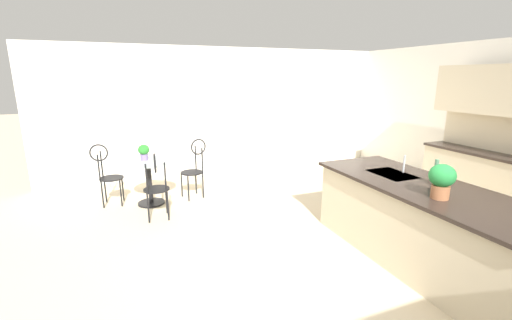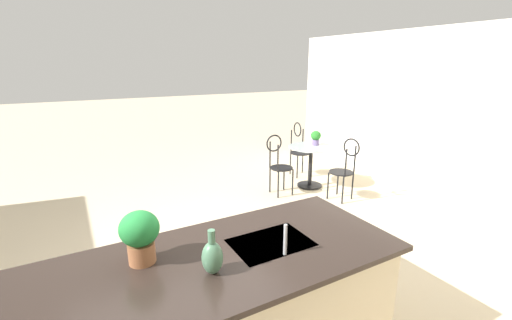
{
  "view_description": "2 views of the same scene",
  "coord_description": "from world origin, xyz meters",
  "px_view_note": "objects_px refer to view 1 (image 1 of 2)",
  "views": [
    {
      "loc": [
        2.86,
        -2.22,
        2.1
      ],
      "look_at": [
        -0.86,
        -0.73,
        1.1
      ],
      "focal_mm": 23.6,
      "sensor_mm": 36.0,
      "label": 1
    },
    {
      "loc": [
        0.9,
        2.68,
        2.16
      ],
      "look_at": [
        -1.07,
        -0.84,
        0.99
      ],
      "focal_mm": 23.77,
      "sensor_mm": 36.0,
      "label": 2
    }
  ],
  "objects_px": {
    "chair_by_island": "(156,183)",
    "potted_plant_on_table": "(144,151)",
    "bistro_table": "(150,178)",
    "chair_toward_desk": "(107,172)",
    "vase_on_counter": "(435,175)",
    "potted_plant_counter_near": "(442,179)",
    "chair_near_window": "(194,166)"
  },
  "relations": [
    {
      "from": "chair_near_window",
      "to": "potted_plant_on_table",
      "type": "relative_size",
      "value": 4.02
    },
    {
      "from": "chair_toward_desk",
      "to": "chair_by_island",
      "type": "bearing_deg",
      "value": 36.63
    },
    {
      "from": "potted_plant_on_table",
      "to": "vase_on_counter",
      "type": "bearing_deg",
      "value": 42.75
    },
    {
      "from": "chair_toward_desk",
      "to": "vase_on_counter",
      "type": "bearing_deg",
      "value": 47.27
    },
    {
      "from": "chair_near_window",
      "to": "chair_by_island",
      "type": "height_order",
      "value": "same"
    },
    {
      "from": "chair_by_island",
      "to": "vase_on_counter",
      "type": "distance_m",
      "value": 3.68
    },
    {
      "from": "potted_plant_on_table",
      "to": "chair_toward_desk",
      "type": "bearing_deg",
      "value": -98.53
    },
    {
      "from": "chair_by_island",
      "to": "potted_plant_counter_near",
      "type": "height_order",
      "value": "potted_plant_counter_near"
    },
    {
      "from": "chair_near_window",
      "to": "chair_toward_desk",
      "type": "xyz_separation_m",
      "value": [
        -0.15,
        -1.42,
        0.0
      ]
    },
    {
      "from": "bistro_table",
      "to": "potted_plant_counter_near",
      "type": "xyz_separation_m",
      "value": [
        3.37,
        2.53,
        0.67
      ]
    },
    {
      "from": "chair_near_window",
      "to": "chair_by_island",
      "type": "bearing_deg",
      "value": -42.95
    },
    {
      "from": "bistro_table",
      "to": "chair_toward_desk",
      "type": "xyz_separation_m",
      "value": [
        -0.22,
        -0.65,
        0.13
      ]
    },
    {
      "from": "chair_by_island",
      "to": "potted_plant_on_table",
      "type": "bearing_deg",
      "value": -173.58
    },
    {
      "from": "chair_by_island",
      "to": "vase_on_counter",
      "type": "xyz_separation_m",
      "value": [
        2.32,
        2.82,
        0.46
      ]
    },
    {
      "from": "potted_plant_on_table",
      "to": "potted_plant_counter_near",
      "type": "distance_m",
      "value": 4.36
    },
    {
      "from": "vase_on_counter",
      "to": "chair_toward_desk",
      "type": "bearing_deg",
      "value": -132.73
    },
    {
      "from": "chair_by_island",
      "to": "chair_toward_desk",
      "type": "xyz_separation_m",
      "value": [
        -0.93,
        -0.69,
        0.0
      ]
    },
    {
      "from": "bistro_table",
      "to": "potted_plant_counter_near",
      "type": "distance_m",
      "value": 4.27
    },
    {
      "from": "potted_plant_counter_near",
      "to": "chair_toward_desk",
      "type": "bearing_deg",
      "value": -138.5
    },
    {
      "from": "chair_toward_desk",
      "to": "potted_plant_counter_near",
      "type": "xyz_separation_m",
      "value": [
        3.59,
        3.18,
        0.55
      ]
    },
    {
      "from": "potted_plant_on_table",
      "to": "chair_by_island",
      "type": "bearing_deg",
      "value": 6.42
    },
    {
      "from": "chair_by_island",
      "to": "vase_on_counter",
      "type": "relative_size",
      "value": 3.62
    },
    {
      "from": "bistro_table",
      "to": "chair_by_island",
      "type": "height_order",
      "value": "chair_by_island"
    },
    {
      "from": "chair_by_island",
      "to": "potted_plant_on_table",
      "type": "relative_size",
      "value": 4.02
    },
    {
      "from": "chair_toward_desk",
      "to": "potted_plant_on_table",
      "type": "bearing_deg",
      "value": 81.47
    },
    {
      "from": "bistro_table",
      "to": "potted_plant_counter_near",
      "type": "bearing_deg",
      "value": 36.92
    },
    {
      "from": "potted_plant_on_table",
      "to": "potted_plant_counter_near",
      "type": "bearing_deg",
      "value": 36.4
    },
    {
      "from": "potted_plant_counter_near",
      "to": "chair_by_island",
      "type": "bearing_deg",
      "value": -136.96
    },
    {
      "from": "potted_plant_on_table",
      "to": "bistro_table",
      "type": "bearing_deg",
      "value": 20.46
    },
    {
      "from": "bistro_table",
      "to": "potted_plant_on_table",
      "type": "bearing_deg",
      "value": -159.54
    },
    {
      "from": "chair_by_island",
      "to": "potted_plant_on_table",
      "type": "xyz_separation_m",
      "value": [
        -0.84,
        -0.09,
        0.32
      ]
    },
    {
      "from": "chair_toward_desk",
      "to": "potted_plant_on_table",
      "type": "distance_m",
      "value": 0.68
    }
  ]
}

